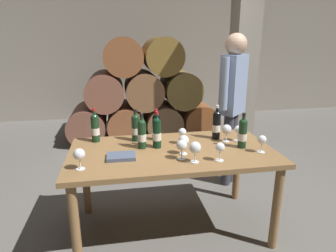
{
  "coord_description": "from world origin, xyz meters",
  "views": [
    {
      "loc": [
        -0.43,
        -2.22,
        1.65
      ],
      "look_at": [
        0.0,
        0.2,
        0.91
      ],
      "focal_mm": 30.86,
      "sensor_mm": 36.0,
      "label": 1
    }
  ],
  "objects_px": {
    "wine_glass_1": "(238,130)",
    "wine_glass_8": "(220,148)",
    "wine_glass_2": "(195,148)",
    "wine_glass_3": "(184,141)",
    "tasting_notebook": "(121,156)",
    "wine_glass_0": "(262,140)",
    "sommelier_presenting": "(233,97)",
    "dining_table": "(172,160)",
    "wine_glass_7": "(79,155)",
    "wine_glass_5": "(182,146)",
    "wine_bottle_0": "(156,127)",
    "wine_bottle_3": "(136,127)",
    "wine_bottle_6": "(216,124)",
    "wine_glass_4": "(227,130)",
    "wine_bottle_5": "(142,133)",
    "wine_bottle_2": "(95,127)",
    "wine_bottle_4": "(157,132)",
    "wine_bottle_1": "(243,133)",
    "wine_glass_6": "(182,133)"
  },
  "relations": [
    {
      "from": "wine_bottle_1",
      "to": "wine_glass_6",
      "type": "relative_size",
      "value": 2.1
    },
    {
      "from": "wine_bottle_1",
      "to": "wine_glass_7",
      "type": "distance_m",
      "value": 1.33
    },
    {
      "from": "wine_glass_2",
      "to": "wine_bottle_3",
      "type": "bearing_deg",
      "value": 125.41
    },
    {
      "from": "wine_glass_6",
      "to": "tasting_notebook",
      "type": "bearing_deg",
      "value": -156.74
    },
    {
      "from": "wine_bottle_6",
      "to": "sommelier_presenting",
      "type": "height_order",
      "value": "sommelier_presenting"
    },
    {
      "from": "dining_table",
      "to": "wine_glass_0",
      "type": "xyz_separation_m",
      "value": [
        0.71,
        -0.18,
        0.19
      ]
    },
    {
      "from": "wine_bottle_0",
      "to": "wine_bottle_6",
      "type": "xyz_separation_m",
      "value": [
        0.55,
        -0.06,
        0.01
      ]
    },
    {
      "from": "wine_bottle_4",
      "to": "wine_bottle_6",
      "type": "height_order",
      "value": "wine_bottle_6"
    },
    {
      "from": "wine_glass_0",
      "to": "wine_glass_8",
      "type": "bearing_deg",
      "value": -165.12
    },
    {
      "from": "wine_bottle_4",
      "to": "wine_bottle_5",
      "type": "height_order",
      "value": "wine_bottle_4"
    },
    {
      "from": "tasting_notebook",
      "to": "wine_glass_0",
      "type": "bearing_deg",
      "value": -2.68
    },
    {
      "from": "wine_bottle_1",
      "to": "wine_glass_2",
      "type": "distance_m",
      "value": 0.53
    },
    {
      "from": "wine_glass_3",
      "to": "sommelier_presenting",
      "type": "relative_size",
      "value": 0.09
    },
    {
      "from": "wine_glass_2",
      "to": "wine_glass_3",
      "type": "bearing_deg",
      "value": 105.0
    },
    {
      "from": "wine_bottle_4",
      "to": "wine_glass_3",
      "type": "relative_size",
      "value": 1.97
    },
    {
      "from": "wine_glass_5",
      "to": "dining_table",
      "type": "bearing_deg",
      "value": 99.87
    },
    {
      "from": "sommelier_presenting",
      "to": "wine_bottle_4",
      "type": "bearing_deg",
      "value": -144.56
    },
    {
      "from": "wine_bottle_2",
      "to": "wine_glass_7",
      "type": "relative_size",
      "value": 1.96
    },
    {
      "from": "wine_glass_6",
      "to": "wine_bottle_6",
      "type": "bearing_deg",
      "value": 14.44
    },
    {
      "from": "wine_glass_3",
      "to": "wine_glass_7",
      "type": "xyz_separation_m",
      "value": [
        -0.79,
        -0.15,
        -0.0
      ]
    },
    {
      "from": "wine_glass_0",
      "to": "wine_glass_2",
      "type": "relative_size",
      "value": 0.89
    },
    {
      "from": "dining_table",
      "to": "wine_bottle_5",
      "type": "relative_size",
      "value": 5.66
    },
    {
      "from": "wine_glass_3",
      "to": "sommelier_presenting",
      "type": "height_order",
      "value": "sommelier_presenting"
    },
    {
      "from": "dining_table",
      "to": "wine_glass_7",
      "type": "relative_size",
      "value": 10.82
    },
    {
      "from": "wine_bottle_5",
      "to": "sommelier_presenting",
      "type": "bearing_deg",
      "value": 31.83
    },
    {
      "from": "wine_glass_1",
      "to": "wine_glass_7",
      "type": "bearing_deg",
      "value": -164.43
    },
    {
      "from": "wine_glass_4",
      "to": "wine_bottle_6",
      "type": "bearing_deg",
      "value": 121.49
    },
    {
      "from": "wine_bottle_6",
      "to": "wine_glass_3",
      "type": "bearing_deg",
      "value": -139.96
    },
    {
      "from": "wine_bottle_3",
      "to": "wine_glass_1",
      "type": "relative_size",
      "value": 2.02
    },
    {
      "from": "wine_glass_1",
      "to": "wine_glass_8",
      "type": "relative_size",
      "value": 0.99
    },
    {
      "from": "wine_glass_5",
      "to": "wine_glass_8",
      "type": "bearing_deg",
      "value": -16.22
    },
    {
      "from": "wine_bottle_0",
      "to": "wine_bottle_3",
      "type": "height_order",
      "value": "wine_bottle_3"
    },
    {
      "from": "wine_bottle_2",
      "to": "wine_glass_4",
      "type": "height_order",
      "value": "wine_bottle_2"
    },
    {
      "from": "wine_bottle_6",
      "to": "wine_glass_4",
      "type": "xyz_separation_m",
      "value": [
        0.06,
        -0.1,
        -0.02
      ]
    },
    {
      "from": "dining_table",
      "to": "wine_glass_1",
      "type": "height_order",
      "value": "wine_glass_1"
    },
    {
      "from": "wine_glass_5",
      "to": "wine_bottle_1",
      "type": "bearing_deg",
      "value": 15.67
    },
    {
      "from": "wine_glass_5",
      "to": "wine_glass_8",
      "type": "distance_m",
      "value": 0.29
    },
    {
      "from": "wine_glass_7",
      "to": "wine_glass_2",
      "type": "bearing_deg",
      "value": -1.52
    },
    {
      "from": "wine_bottle_5",
      "to": "wine_glass_1",
      "type": "xyz_separation_m",
      "value": [
        0.87,
        0.03,
        -0.03
      ]
    },
    {
      "from": "wine_glass_6",
      "to": "tasting_notebook",
      "type": "distance_m",
      "value": 0.59
    },
    {
      "from": "wine_glass_7",
      "to": "tasting_notebook",
      "type": "bearing_deg",
      "value": 27.82
    },
    {
      "from": "wine_bottle_1",
      "to": "wine_glass_1",
      "type": "height_order",
      "value": "wine_bottle_1"
    },
    {
      "from": "wine_bottle_3",
      "to": "wine_glass_1",
      "type": "distance_m",
      "value": 0.93
    },
    {
      "from": "wine_bottle_5",
      "to": "wine_bottle_1",
      "type": "bearing_deg",
      "value": -9.11
    },
    {
      "from": "dining_table",
      "to": "wine_glass_4",
      "type": "distance_m",
      "value": 0.57
    },
    {
      "from": "wine_glass_6",
      "to": "wine_glass_8",
      "type": "relative_size",
      "value": 0.99
    },
    {
      "from": "wine_glass_3",
      "to": "wine_glass_8",
      "type": "relative_size",
      "value": 1.09
    },
    {
      "from": "wine_bottle_3",
      "to": "wine_glass_4",
      "type": "height_order",
      "value": "wine_bottle_3"
    },
    {
      "from": "wine_glass_7",
      "to": "wine_glass_3",
      "type": "bearing_deg",
      "value": 10.82
    },
    {
      "from": "wine_bottle_0",
      "to": "wine_glass_0",
      "type": "bearing_deg",
      "value": -29.64
    }
  ]
}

